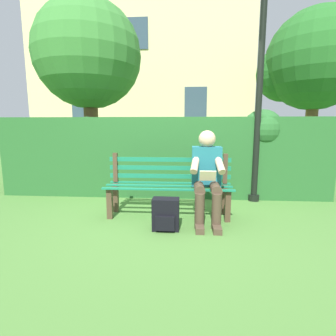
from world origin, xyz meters
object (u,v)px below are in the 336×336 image
at_px(person_seated, 207,174).
at_px(lamp_post, 261,54).
at_px(tree_far, 310,63).
at_px(tree, 85,59).
at_px(park_bench, 169,184).
at_px(backpack, 166,214).

height_order(person_seated, lamp_post, lamp_post).
relative_size(tree_far, lamp_post, 1.23).
bearing_deg(person_seated, lamp_post, -131.76).
relative_size(person_seated, tree, 0.28).
relative_size(park_bench, tree, 0.41).
xyz_separation_m(person_seated, tree, (2.72, -3.07, 2.21)).
height_order(tree, tree_far, tree_far).
bearing_deg(tree, tree_far, -165.82).
relative_size(backpack, tree_far, 0.09).
bearing_deg(person_seated, backpack, 36.42).
xyz_separation_m(backpack, tree_far, (-3.65, -4.92, 2.78)).
bearing_deg(lamp_post, backpack, 44.41).
height_order(park_bench, backpack, park_bench).
bearing_deg(lamp_post, person_seated, 48.24).
bearing_deg(lamp_post, park_bench, 30.05).
xyz_separation_m(tree, backpack, (-2.23, 3.44, -2.64)).
distance_m(tree, tree_far, 6.06).
height_order(backpack, lamp_post, lamp_post).
distance_m(park_bench, tree, 4.37).
bearing_deg(tree, person_seated, 131.51).
height_order(tree_far, lamp_post, tree_far).
bearing_deg(park_bench, person_seated, 160.92).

